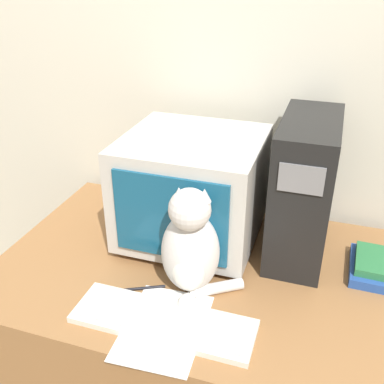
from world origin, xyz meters
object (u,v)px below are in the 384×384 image
(computer_tower, at_px, (303,188))
(pen, at_px, (141,288))
(keyboard, at_px, (163,321))
(book_stack, at_px, (374,266))
(cat, at_px, (191,248))
(crt_monitor, at_px, (192,189))

(computer_tower, height_order, pen, computer_tower)
(pen, bearing_deg, keyboard, -44.22)
(keyboard, relative_size, pen, 3.80)
(keyboard, bearing_deg, pen, 135.78)
(keyboard, xyz_separation_m, pen, (-0.11, 0.11, -0.01))
(book_stack, bearing_deg, cat, -153.79)
(keyboard, xyz_separation_m, cat, (0.03, 0.16, 0.14))
(computer_tower, height_order, book_stack, computer_tower)
(keyboard, bearing_deg, cat, 80.04)
(cat, bearing_deg, computer_tower, 38.82)
(crt_monitor, distance_m, cat, 0.28)
(crt_monitor, bearing_deg, keyboard, -82.46)
(computer_tower, xyz_separation_m, pen, (-0.41, -0.37, -0.22))
(crt_monitor, relative_size, book_stack, 2.15)
(book_stack, bearing_deg, crt_monitor, 178.82)
(crt_monitor, height_order, book_stack, crt_monitor)
(computer_tower, height_order, cat, computer_tower)
(cat, bearing_deg, pen, -172.01)
(cat, height_order, pen, cat)
(crt_monitor, xyz_separation_m, book_stack, (0.60, -0.01, -0.17))
(cat, xyz_separation_m, pen, (-0.14, -0.05, -0.15))
(computer_tower, distance_m, keyboard, 0.60)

